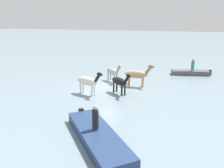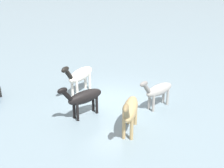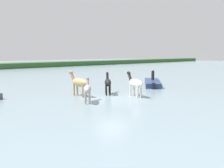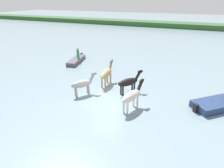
{
  "view_description": "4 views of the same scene",
  "coord_description": "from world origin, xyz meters",
  "px_view_note": "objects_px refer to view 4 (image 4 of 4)",
  "views": [
    {
      "loc": [
        17.41,
        6.52,
        5.79
      ],
      "look_at": [
        0.62,
        0.91,
        0.61
      ],
      "focal_mm": 36.14,
      "sensor_mm": 36.0,
      "label": 1
    },
    {
      "loc": [
        -3.14,
        13.67,
        7.55
      ],
      "look_at": [
        0.34,
        -0.87,
        0.61
      ],
      "focal_mm": 48.85,
      "sensor_mm": 36.0,
      "label": 2
    },
    {
      "loc": [
        -12.01,
        -13.72,
        3.52
      ],
      "look_at": [
        0.83,
        0.88,
        0.97
      ],
      "focal_mm": 38.33,
      "sensor_mm": 36.0,
      "label": 3
    },
    {
      "loc": [
        5.2,
        -11.44,
        7.16
      ],
      "look_at": [
        -0.08,
        0.99,
        0.92
      ],
      "focal_mm": 30.03,
      "sensor_mm": 36.0,
      "label": 4
    }
  ],
  "objects_px": {
    "horse_mid_herd": "(132,96)",
    "horse_dun_straggler": "(129,82)",
    "person_watcher_seated": "(78,53)",
    "boat_motor_center": "(76,61)",
    "horse_pinto_flank": "(107,73)",
    "horse_dark_mare": "(83,84)"
  },
  "relations": [
    {
      "from": "horse_mid_herd",
      "to": "horse_dun_straggler",
      "type": "bearing_deg",
      "value": 40.78
    },
    {
      "from": "horse_mid_herd",
      "to": "person_watcher_seated",
      "type": "relative_size",
      "value": 2.11
    },
    {
      "from": "horse_mid_herd",
      "to": "boat_motor_center",
      "type": "distance_m",
      "value": 12.17
    },
    {
      "from": "horse_pinto_flank",
      "to": "horse_dun_straggler",
      "type": "bearing_deg",
      "value": -111.62
    },
    {
      "from": "horse_dark_mare",
      "to": "horse_dun_straggler",
      "type": "height_order",
      "value": "horse_dun_straggler"
    },
    {
      "from": "horse_pinto_flank",
      "to": "horse_mid_herd",
      "type": "bearing_deg",
      "value": -135.08
    },
    {
      "from": "horse_mid_herd",
      "to": "person_watcher_seated",
      "type": "bearing_deg",
      "value": 67.7
    },
    {
      "from": "horse_dark_mare",
      "to": "horse_pinto_flank",
      "type": "distance_m",
      "value": 2.69
    },
    {
      "from": "horse_dark_mare",
      "to": "person_watcher_seated",
      "type": "distance_m",
      "value": 8.7
    },
    {
      "from": "boat_motor_center",
      "to": "horse_dark_mare",
      "type": "bearing_deg",
      "value": 23.88
    },
    {
      "from": "horse_dun_straggler",
      "to": "horse_pinto_flank",
      "type": "distance_m",
      "value": 2.5
    },
    {
      "from": "horse_pinto_flank",
      "to": "horse_dark_mare",
      "type": "bearing_deg",
      "value": 157.47
    },
    {
      "from": "horse_dark_mare",
      "to": "boat_motor_center",
      "type": "relative_size",
      "value": 0.49
    },
    {
      "from": "horse_pinto_flank",
      "to": "person_watcher_seated",
      "type": "relative_size",
      "value": 2.18
    },
    {
      "from": "horse_pinto_flank",
      "to": "person_watcher_seated",
      "type": "distance_m",
      "value": 7.52
    },
    {
      "from": "boat_motor_center",
      "to": "horse_dun_straggler",
      "type": "bearing_deg",
      "value": 45.23
    },
    {
      "from": "horse_dun_straggler",
      "to": "horse_mid_herd",
      "type": "bearing_deg",
      "value": -119.16
    },
    {
      "from": "horse_dun_straggler",
      "to": "horse_pinto_flank",
      "type": "bearing_deg",
      "value": 107.93
    },
    {
      "from": "boat_motor_center",
      "to": "person_watcher_seated",
      "type": "xyz_separation_m",
      "value": [
        0.2,
        0.15,
        0.96
      ]
    },
    {
      "from": "boat_motor_center",
      "to": "person_watcher_seated",
      "type": "bearing_deg",
      "value": 114.23
    },
    {
      "from": "horse_pinto_flank",
      "to": "person_watcher_seated",
      "type": "bearing_deg",
      "value": 50.22
    },
    {
      "from": "horse_mid_herd",
      "to": "person_watcher_seated",
      "type": "distance_m",
      "value": 12.07
    }
  ]
}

